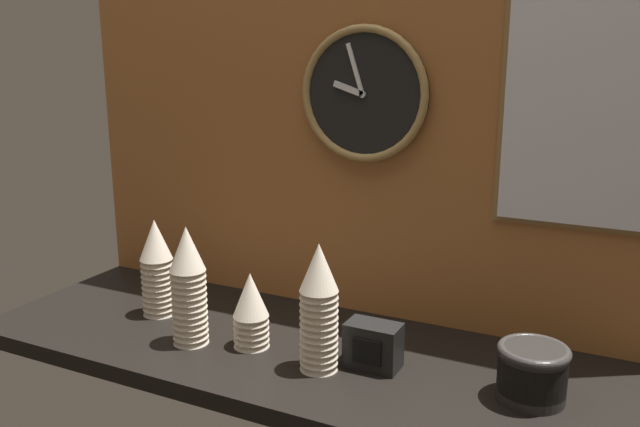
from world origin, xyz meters
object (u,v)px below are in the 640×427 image
napkin_dispenser (373,345)px  wall_clock (364,94)px  cup_stack_center (251,310)px  bowl_stack_far_right (532,371)px  cup_stack_center_left (189,286)px  cup_stack_left (156,268)px  cup_stack_center_right (319,307)px  menu_board (599,110)px

napkin_dispenser → wall_clock: bearing=118.3°
cup_stack_center → bowl_stack_far_right: 62.60cm
cup_stack_center_left → wall_clock: size_ratio=0.86×
cup_stack_center → bowl_stack_far_right: cup_stack_center is taller
cup_stack_center → bowl_stack_far_right: bearing=3.7°
cup_stack_center_left → cup_stack_left: 20.76cm
cup_stack_center_left → wall_clock: (28.79, 33.97, 42.40)cm
cup_stack_center → napkin_dispenser: cup_stack_center is taller
cup_stack_left → bowl_stack_far_right: cup_stack_left is taller
cup_stack_center_left → cup_stack_center_right: size_ratio=1.00×
cup_stack_center_right → wall_clock: bearing=97.2°
cup_stack_center → wall_clock: (15.02, 29.21, 47.61)cm
cup_stack_center_left → wall_clock: bearing=49.7°
bowl_stack_far_right → menu_board: menu_board is taller
cup_stack_center → wall_clock: size_ratio=0.55×
cup_stack_left → napkin_dispenser: cup_stack_left is taller
cup_stack_center_right → bowl_stack_far_right: cup_stack_center_right is taller
wall_clock → menu_board: bearing=1.0°
cup_stack_center → cup_stack_left: (-31.83, 5.38, 3.73)cm
cup_stack_left → menu_board: menu_board is taller
cup_stack_center_left → bowl_stack_far_right: cup_stack_center_left is taller
bowl_stack_far_right → napkin_dispenser: 33.26cm
cup_stack_center_left → bowl_stack_far_right: bearing=6.6°
cup_stack_center_left → bowl_stack_far_right: (76.18, 8.80, -8.18)cm
wall_clock → napkin_dispenser: bearing=-61.7°
menu_board → wall_clock: bearing=-179.0°
bowl_stack_far_right → napkin_dispenser: size_ratio=1.20×
cup_stack_center → menu_board: bearing=23.9°
cup_stack_center → wall_clock: bearing=62.8°
cup_stack_center_left → cup_stack_center: size_ratio=1.58×
napkin_dispenser → menu_board: bearing=35.1°
cup_stack_center_left → cup_stack_left: bearing=150.7°
cup_stack_center_right → napkin_dispenser: size_ratio=2.40×
cup_stack_center → cup_stack_center_left: bearing=-161.0°
cup_stack_center → napkin_dispenser: (29.17, 2.95, -3.97)cm
wall_clock → bowl_stack_far_right: bearing=-28.0°
cup_stack_center_right → bowl_stack_far_right: bearing=9.4°
cup_stack_left → napkin_dispenser: bearing=-2.3°
cup_stack_center → cup_stack_center_right: cup_stack_center_right is taller
cup_stack_left → cup_stack_center: bearing=-9.6°
bowl_stack_far_right → napkin_dispenser: bearing=-178.1°
cup_stack_center_left → wall_clock: wall_clock is taller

